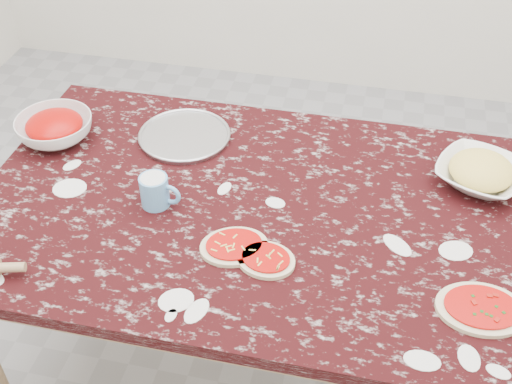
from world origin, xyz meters
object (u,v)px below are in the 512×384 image
object	(u,v)px
worktable	(256,227)
cheese_bowl	(480,175)
pizza_tray	(185,136)
flour_mug	(156,191)
sauce_bowl	(55,129)

from	to	relation	value
worktable	cheese_bowl	size ratio (longest dim) A/B	6.44
pizza_tray	flour_mug	world-z (taller)	flour_mug
sauce_bowl	flour_mug	size ratio (longest dim) A/B	2.00
pizza_tray	flour_mug	xyz separation A→B (m)	(0.02, -0.33, 0.04)
worktable	pizza_tray	xyz separation A→B (m)	(-0.30, 0.27, 0.09)
sauce_bowl	cheese_bowl	world-z (taller)	sauce_bowl
sauce_bowl	cheese_bowl	size ratio (longest dim) A/B	0.97
sauce_bowl	cheese_bowl	bearing A→B (deg)	2.72
worktable	pizza_tray	size ratio (longest dim) A/B	5.52
pizza_tray	flour_mug	distance (m)	0.33
pizza_tray	worktable	bearing A→B (deg)	-42.53
sauce_bowl	flour_mug	distance (m)	0.48
sauce_bowl	flour_mug	world-z (taller)	flour_mug
sauce_bowl	worktable	bearing A→B (deg)	-14.38
pizza_tray	sauce_bowl	xyz separation A→B (m)	(-0.40, -0.09, 0.03)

